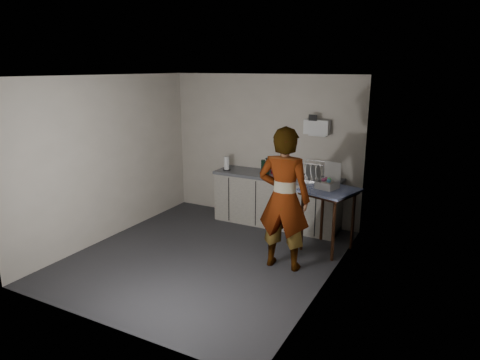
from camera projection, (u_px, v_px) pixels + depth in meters
The scene contains 15 objects.
ground at pixel (206, 256), 6.33m from camera, with size 4.00×4.00×0.00m, color #252529.
wall_back at pixel (264, 148), 7.70m from camera, with size 3.60×0.02×2.60m, color beige.
wall_right at pixel (329, 187), 5.19m from camera, with size 0.02×4.00×2.60m, color beige.
wall_left at pixel (109, 159), 6.81m from camera, with size 0.02×4.00×2.60m, color beige.
ceiling at pixel (202, 76), 5.67m from camera, with size 3.60×4.00×0.01m, color silver.
kitchen_counter at pixel (277, 202), 7.50m from camera, with size 2.24×0.62×0.91m.
wall_shelf at pixel (317, 127), 7.08m from camera, with size 0.42×0.18×0.37m.
side_table at pixel (329, 197), 6.36m from camera, with size 0.92×0.92×0.96m.
standing_man at pixel (284, 199), 5.77m from camera, with size 0.72×0.47×1.98m, color #B2A593.
soap_bottle at pixel (266, 166), 7.35m from camera, with size 0.11×0.12×0.30m, color black.
soda_can at pixel (273, 170), 7.47m from camera, with size 0.07×0.07×0.13m, color red.
dark_bottle at pixel (263, 167), 7.46m from camera, with size 0.07×0.07×0.24m, color black.
paper_towel at pixel (227, 164), 7.69m from camera, with size 0.14×0.14×0.25m.
dish_rack at pixel (314, 176), 7.03m from camera, with size 0.43×0.33×0.30m.
bakery_box at pixel (328, 183), 6.36m from camera, with size 0.34×0.34×0.38m.
Camera 1 is at (3.17, -4.92, 2.71)m, focal length 32.00 mm.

